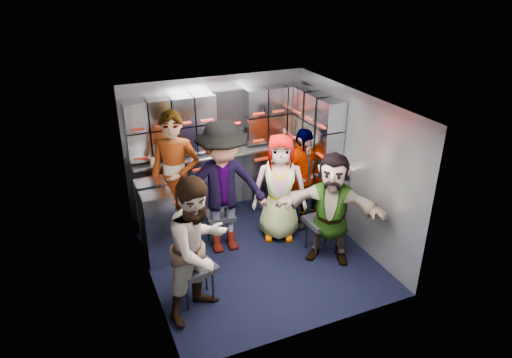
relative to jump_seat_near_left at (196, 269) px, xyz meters
name	(u,v)px	position (x,y,z in m)	size (l,w,h in m)	color
floor	(257,255)	(0.99, 0.56, -0.43)	(3.00, 3.00, 0.00)	black
wall_back	(218,145)	(0.99, 2.06, 0.62)	(2.80, 0.04, 2.10)	gray
wall_left	(144,206)	(-0.41, 0.56, 0.62)	(0.04, 3.00, 2.10)	gray
wall_right	(351,167)	(2.39, 0.56, 0.62)	(0.04, 3.00, 2.10)	gray
ceiling	(257,103)	(0.99, 0.56, 1.67)	(2.80, 3.00, 0.02)	silver
cart_bank_back	(223,183)	(0.99, 1.85, 0.07)	(2.68, 0.38, 0.99)	#9B9FAA
cart_bank_left	(156,221)	(-0.20, 1.12, 0.07)	(0.38, 0.76, 0.99)	#9B9FAA
counter	(222,152)	(0.99, 1.85, 0.59)	(2.68, 0.42, 0.03)	#B5B7BC
locker_bank_back	(220,120)	(0.99, 1.91, 1.06)	(2.68, 0.28, 0.82)	#9B9FAA
locker_bank_right	(317,122)	(2.24, 1.26, 1.06)	(0.28, 1.00, 0.82)	#9B9FAA
right_cabinet	(317,187)	(2.24, 1.16, 0.07)	(0.28, 1.20, 1.00)	#9B9FAA
coffee_niche	(230,119)	(1.17, 1.97, 1.04)	(0.46, 0.16, 0.84)	black
red_latch_strip	(227,165)	(0.99, 1.65, 0.45)	(2.60, 0.02, 0.03)	#A01F0F
jump_seat_near_left	(196,269)	(0.00, 0.00, 0.00)	(0.49, 0.47, 0.48)	black
jump_seat_mid_left	(220,217)	(0.65, 1.06, -0.03)	(0.41, 0.40, 0.45)	black
jump_seat_center	(274,207)	(1.47, 1.06, -0.05)	(0.37, 0.35, 0.42)	black
jump_seat_mid_right	(294,197)	(1.90, 1.24, -0.07)	(0.42, 0.41, 0.40)	black
jump_seat_near_right	(322,223)	(1.83, 0.31, 0.01)	(0.45, 0.43, 0.50)	black
attendant_standing	(176,180)	(0.14, 1.35, 0.51)	(0.68, 0.45, 1.87)	black
attendant_arc_a	(199,248)	(0.00, -0.18, 0.40)	(0.80, 0.62, 1.65)	black
attendant_arc_b	(223,189)	(0.65, 0.88, 0.49)	(1.18, 0.68, 1.83)	black
attendant_arc_c	(280,188)	(1.47, 0.88, 0.34)	(0.75, 0.49, 1.54)	black
attendant_arc_d	(301,178)	(1.90, 1.06, 0.32)	(0.88, 0.37, 1.50)	black
attendant_arc_e	(331,208)	(1.83, 0.13, 0.32)	(1.39, 0.44, 1.50)	black
bottle_left	(167,154)	(0.16, 1.80, 0.71)	(0.06, 0.06, 0.22)	white
bottle_mid	(192,148)	(0.51, 1.80, 0.74)	(0.06, 0.06, 0.27)	white
bottle_right	(283,135)	(1.96, 1.80, 0.73)	(0.07, 0.07, 0.25)	white
cup_left	(153,160)	(-0.05, 1.79, 0.65)	(0.09, 0.09, 0.09)	beige
cup_right	(275,141)	(1.82, 1.79, 0.65)	(0.09, 0.09, 0.09)	beige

